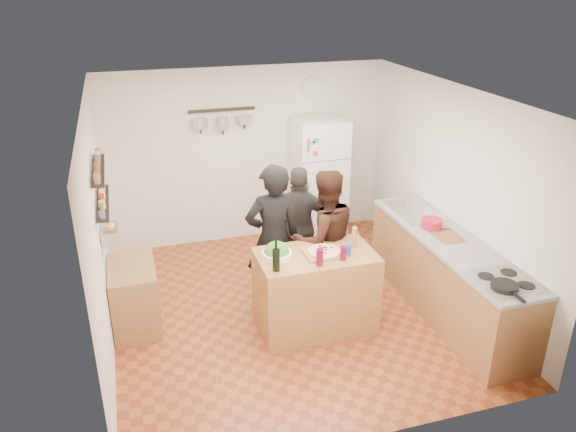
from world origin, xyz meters
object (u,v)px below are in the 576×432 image
object	(u,v)px
salt_canister	(347,250)
side_table	(134,296)
person_center	(324,239)
red_bowl	(432,223)
salad_bowl	(277,254)
wine_bottle	(276,260)
skillet	(504,286)
prep_island	(315,291)
wall_clock	(312,88)
person_back	(300,227)
counter_run	(447,277)
fridge	(318,180)
person_left	(273,238)
pepper_mill	(354,238)

from	to	relation	value
salt_canister	side_table	size ratio (longest dim) A/B	0.16
person_center	red_bowl	distance (m)	1.27
salt_canister	red_bowl	xyz separation A→B (m)	(1.20, 0.35, -0.00)
salad_bowl	red_bowl	world-z (taller)	red_bowl
wine_bottle	side_table	size ratio (longest dim) A/B	0.29
wine_bottle	skillet	bearing A→B (deg)	-26.50
salt_canister	red_bowl	distance (m)	1.25
prep_island	wall_clock	world-z (taller)	wall_clock
skillet	side_table	size ratio (longest dim) A/B	0.32
salad_bowl	wine_bottle	size ratio (longest dim) A/B	1.37
red_bowl	side_table	bearing A→B (deg)	173.46
person_back	prep_island	bearing A→B (deg)	100.26
salt_canister	counter_run	size ratio (longest dim) A/B	0.05
salad_bowl	red_bowl	bearing A→B (deg)	5.35
prep_island	fridge	world-z (taller)	fridge
salt_canister	person_left	world-z (taller)	person_left
person_left	wall_clock	world-z (taller)	wall_clock
pepper_mill	person_left	bearing A→B (deg)	146.93
salad_bowl	side_table	bearing A→B (deg)	158.92
person_left	wall_clock	bearing A→B (deg)	-122.26
skillet	salt_canister	bearing A→B (deg)	136.96
salad_bowl	fridge	bearing A→B (deg)	60.17
red_bowl	salt_canister	bearing A→B (deg)	-163.71
salt_canister	pepper_mill	bearing A→B (deg)	48.58
salad_bowl	pepper_mill	distance (m)	0.87
prep_island	person_center	bearing A→B (deg)	60.61
person_center	prep_island	bearing A→B (deg)	55.50
pepper_mill	person_center	bearing A→B (deg)	115.62
pepper_mill	red_bowl	xyz separation A→B (m)	(1.05, 0.18, -0.03)
person_back	side_table	world-z (taller)	person_back
prep_island	person_center	xyz separation A→B (m)	(0.26, 0.45, 0.38)
wall_clock	skillet	bearing A→B (deg)	-80.01
person_left	wall_clock	distance (m)	2.58
person_center	red_bowl	bearing A→B (deg)	164.61
counter_run	side_table	bearing A→B (deg)	167.73
counter_run	fridge	world-z (taller)	fridge
person_center	fridge	distance (m)	1.80
salt_canister	fridge	xyz separation A→B (m)	(0.50, 2.29, -0.07)
counter_run	skillet	distance (m)	1.17
side_table	wall_clock	bearing A→B (deg)	34.98
wine_bottle	person_center	world-z (taller)	person_center
salad_bowl	skillet	xyz separation A→B (m)	(1.87, -1.24, 0.00)
skillet	person_back	bearing A→B (deg)	120.89
salad_bowl	counter_run	xyz separation A→B (m)	(1.97, -0.18, -0.49)
salad_bowl	fridge	world-z (taller)	fridge
person_left	counter_run	bearing A→B (deg)	157.50
fridge	person_back	bearing A→B (deg)	-119.11
red_bowl	pepper_mill	bearing A→B (deg)	-170.26
counter_run	side_table	xyz separation A→B (m)	(-3.44, 0.75, -0.09)
person_left	person_center	size ratio (longest dim) A/B	1.06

